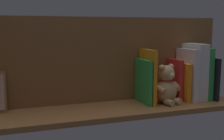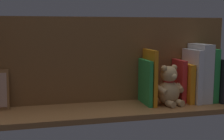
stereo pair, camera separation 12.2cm
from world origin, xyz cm
name	(u,v)px [view 1 (the left image)]	position (x,y,z in cm)	size (l,w,h in cm)	color
ground_plane	(112,110)	(0.00, 0.00, -1.10)	(116.59, 27.30, 2.20)	brown
shelf_back_panel	(104,60)	(0.00, -11.40, 19.36)	(116.59, 1.50, 38.72)	brown
book_0	(207,78)	(-49.61, -1.73, 9.92)	(1.58, 17.05, 19.84)	black
book_1	(202,73)	(-47.00, -2.70, 12.20)	(2.83, 15.11, 24.40)	green
dictionary_thick_white	(194,71)	(-42.56, -2.44, 13.26)	(5.24, 15.42, 26.52)	silver
book_2	(187,74)	(-38.34, -2.15, 12.04)	(2.37, 16.20, 24.08)	silver
book_3	(181,81)	(-35.60, -2.89, 8.81)	(2.28, 14.73, 17.63)	orange
book_4	(175,79)	(-32.99, -4.25, 9.62)	(2.11, 12.00, 19.25)	red
teddy_bear	(167,86)	(-25.72, 1.00, 7.80)	(13.86, 13.16, 17.73)	tan
book_5	(148,76)	(-17.90, -2.50, 12.17)	(1.65, 15.50, 24.33)	orange
book_6	(143,81)	(-15.88, -2.66, 9.92)	(1.58, 15.18, 19.85)	green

